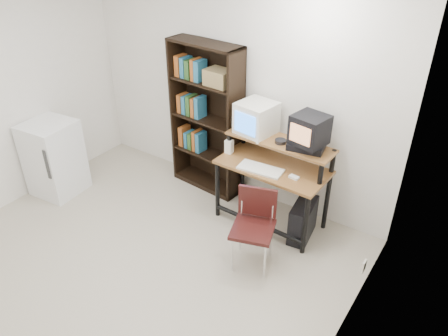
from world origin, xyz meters
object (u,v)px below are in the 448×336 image
Objects in this scene: pc_tower at (303,220)px; school_chair at (255,220)px; crt_tv at (310,130)px; computer_desk at (274,169)px; bookshelf at (208,117)px; crt_monitor at (256,118)px; mini_fridge at (54,158)px.

pc_tower is 0.57× the size of school_chair.
school_chair reaches higher than pc_tower.
crt_tv is at bearing 60.24° from school_chair.
pc_tower is at bearing -45.81° from crt_tv.
computer_desk reaches higher than school_chair.
computer_desk is 2.65× the size of pc_tower.
crt_tv is 0.20× the size of bookshelf.
crt_tv is at bearing 5.48° from crt_monitor.
computer_desk is 1.29× the size of mini_fridge.
computer_desk is at bearing 164.28° from pc_tower.
computer_desk is 1.10m from bookshelf.
mini_fridge is (-2.92, -0.89, 0.25)m from pc_tower.
bookshelf is (-1.45, 0.29, 0.73)m from pc_tower.
crt_monitor is 1.15× the size of crt_tv.
crt_monitor is 0.46× the size of mini_fridge.
crt_tv reaches higher than school_chair.
crt_monitor reaches higher than mini_fridge.
crt_monitor is at bearing 20.90° from mini_fridge.
computer_desk reaches higher than pc_tower.
bookshelf is at bearing 33.68° from mini_fridge.
computer_desk is 2.80× the size of crt_monitor.
pc_tower is 0.71m from school_chair.
school_chair is at bearing 0.90° from mini_fridge.
bookshelf reaches higher than school_chair.
crt_monitor is 0.23× the size of bookshelf.
school_chair is at bearing -50.12° from crt_monitor.
computer_desk is 3.23× the size of crt_tv.
pc_tower is (0.73, -0.18, -0.94)m from crt_monitor.
computer_desk is 0.63m from pc_tower.
mini_fridge is at bearing -157.54° from computer_desk.
crt_tv is 0.40× the size of mini_fridge.
computer_desk is 2.68m from mini_fridge.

